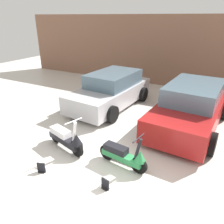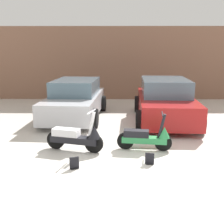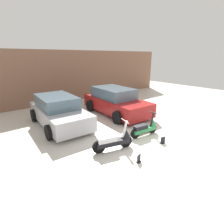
{
  "view_description": "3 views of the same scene",
  "coord_description": "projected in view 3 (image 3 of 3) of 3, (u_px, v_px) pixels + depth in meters",
  "views": [
    {
      "loc": [
        2.19,
        -3.16,
        3.47
      ],
      "look_at": [
        -0.59,
        1.99,
        0.89
      ],
      "focal_mm": 35.0,
      "sensor_mm": 36.0,
      "label": 1
    },
    {
      "loc": [
        -0.49,
        -5.78,
        2.49
      ],
      "look_at": [
        -0.55,
        2.14,
        0.71
      ],
      "focal_mm": 45.0,
      "sensor_mm": 36.0,
      "label": 2
    },
    {
      "loc": [
        -5.0,
        -3.33,
        3.18
      ],
      "look_at": [
        -0.47,
        2.12,
        0.89
      ],
      "focal_mm": 28.0,
      "sensor_mm": 36.0,
      "label": 3
    }
  ],
  "objects": [
    {
      "name": "placard_near_right_scooter",
      "position": [
        163.0,
        141.0,
        6.62
      ],
      "size": [
        0.2,
        0.15,
        0.26
      ],
      "rotation": [
        0.0,
        0.0,
        -0.19
      ],
      "color": "black",
      "rests_on": "ground_plane"
    },
    {
      "name": "scooter_front_left",
      "position": [
        115.0,
        140.0,
        6.11
      ],
      "size": [
        1.46,
        0.69,
        1.04
      ],
      "rotation": [
        0.0,
        0.0,
        -0.27
      ],
      "color": "black",
      "rests_on": "ground_plane"
    },
    {
      "name": "scooter_front_right",
      "position": [
        145.0,
        128.0,
        7.23
      ],
      "size": [
        1.37,
        0.51,
        0.96
      ],
      "rotation": [
        0.0,
        0.0,
        -0.13
      ],
      "color": "black",
      "rests_on": "ground_plane"
    },
    {
      "name": "ground_plane",
      "position": [
        158.0,
        146.0,
        6.45
      ],
      "size": [
        28.0,
        28.0,
        0.0
      ],
      "primitive_type": "plane",
      "color": "silver"
    },
    {
      "name": "placard_near_left_scooter",
      "position": [
        139.0,
        159.0,
        5.45
      ],
      "size": [
        0.2,
        0.16,
        0.26
      ],
      "rotation": [
        0.0,
        0.0,
        0.31
      ],
      "color": "black",
      "rests_on": "ground_plane"
    },
    {
      "name": "car_rear_center",
      "position": [
        115.0,
        101.0,
        9.94
      ],
      "size": [
        2.28,
        4.4,
        1.46
      ],
      "rotation": [
        0.0,
        0.0,
        -1.63
      ],
      "color": "maroon",
      "rests_on": "ground_plane"
    },
    {
      "name": "wall_back",
      "position": [
        60.0,
        77.0,
        12.01
      ],
      "size": [
        19.6,
        0.12,
        3.57
      ],
      "primitive_type": "cube",
      "color": "#845B47",
      "rests_on": "ground_plane"
    },
    {
      "name": "car_rear_left",
      "position": [
        59.0,
        111.0,
        8.28
      ],
      "size": [
        2.2,
        4.2,
        1.39
      ],
      "rotation": [
        0.0,
        0.0,
        -1.64
      ],
      "color": "#B7B7BC",
      "rests_on": "ground_plane"
    }
  ]
}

